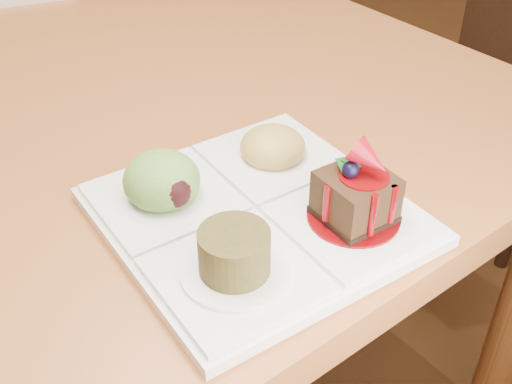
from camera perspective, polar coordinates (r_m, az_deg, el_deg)
ground at (r=1.63m, az=-17.01°, el=-9.92°), size 6.00×6.00×0.00m
chair_right at (r=1.58m, az=19.03°, el=10.35°), size 0.49×0.49×0.86m
sampler_plate at (r=0.60m, az=-0.36°, el=-0.94°), size 0.28×0.28×0.10m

